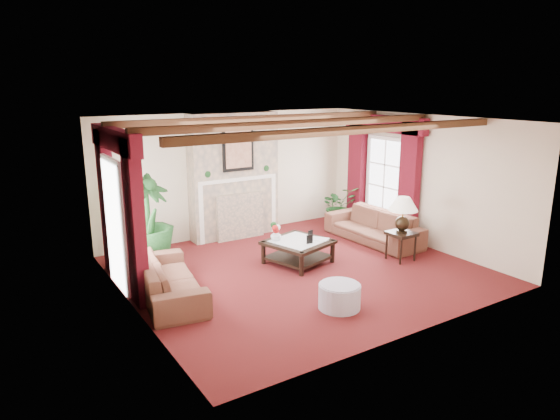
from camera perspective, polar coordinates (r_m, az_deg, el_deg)
floor at (r=9.11m, az=2.31°, el=-6.93°), size 6.00×6.00×0.00m
ceiling at (r=8.52m, az=2.50°, el=10.26°), size 6.00×6.00×0.00m
back_wall at (r=11.04m, az=-5.76°, el=4.07°), size 6.00×0.02×2.70m
left_wall at (r=7.48m, az=-16.88°, el=-1.44°), size 0.02×5.50×2.70m
right_wall at (r=10.68m, az=15.78°, el=3.25°), size 0.02×5.50×2.70m
ceiling_beams at (r=8.52m, az=2.49°, el=9.85°), size 6.00×3.00×0.12m
fireplace at (r=10.71m, az=-5.45°, el=11.04°), size 2.00×0.52×2.70m
french_door_left at (r=8.28m, az=-18.97°, el=5.41°), size 0.10×1.10×2.16m
french_door_right at (r=11.23m, az=12.15°, el=8.02°), size 0.10×1.10×2.16m
curtains_left at (r=8.25m, az=-18.46°, el=8.37°), size 0.20×2.40×2.55m
curtains_right at (r=11.12m, az=11.85°, el=10.15°), size 0.20×2.40×2.55m
sofa_left at (r=8.09m, az=-12.60°, el=-6.92°), size 2.34×1.32×0.84m
sofa_right at (r=10.82m, az=10.64°, el=-1.28°), size 2.28×0.78×0.88m
potted_palm at (r=9.52m, az=-14.91°, el=-3.31°), size 2.76×2.76×0.99m
small_plant at (r=11.94m, az=6.72°, el=0.00°), size 1.18×1.24×0.74m
coffee_table at (r=9.42m, az=2.08°, el=-4.81°), size 1.31×1.31×0.43m
side_table at (r=9.83m, az=13.64°, el=-4.01°), size 0.51×0.51×0.55m
ottoman at (r=7.66m, az=6.81°, el=-9.78°), size 0.64×0.64×0.37m
table_lamp at (r=9.66m, az=13.85°, el=-0.47°), size 0.55×0.55×0.70m
flower_vase at (r=9.35m, az=-0.48°, el=-2.90°), size 0.36×0.36×0.20m
book at (r=9.29m, az=4.32°, el=-2.68°), size 0.25×0.24×0.32m
photo_frame_a at (r=9.16m, az=3.41°, el=-3.37°), size 0.13×0.03×0.17m
photo_frame_b at (r=9.56m, az=3.50°, el=-2.73°), size 0.11×0.04×0.14m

